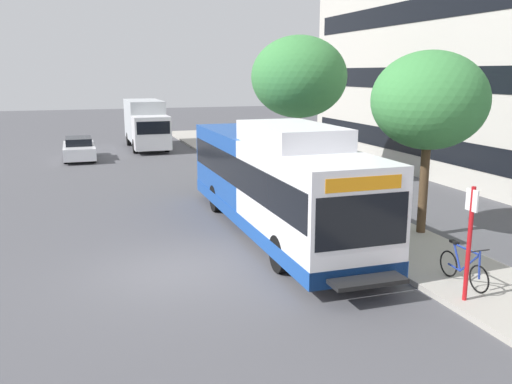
% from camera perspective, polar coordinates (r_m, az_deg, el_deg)
% --- Properties ---
extents(ground_plane, '(120.00, 120.00, 0.00)m').
position_cam_1_polar(ground_plane, '(22.33, -12.32, -1.27)').
color(ground_plane, '#4C4C51').
extents(sidewalk_curb, '(3.00, 56.00, 0.14)m').
position_cam_1_polar(sidewalk_curb, '(22.24, 6.49, -0.93)').
color(sidewalk_curb, '#A8A399').
rests_on(sidewalk_curb, ground).
extents(transit_bus, '(2.58, 12.25, 3.65)m').
position_cam_1_polar(transit_bus, '(17.71, 1.96, 1.14)').
color(transit_bus, white).
rests_on(transit_bus, ground).
extents(bus_stop_sign_pole, '(0.10, 0.36, 2.60)m').
position_cam_1_polar(bus_stop_sign_pole, '(12.92, 21.31, -4.21)').
color(bus_stop_sign_pole, red).
rests_on(bus_stop_sign_pole, sidewalk_curb).
extents(bicycle_parked, '(0.52, 1.76, 1.02)m').
position_cam_1_polar(bicycle_parked, '(14.17, 20.76, -7.35)').
color(bicycle_parked, black).
rests_on(bicycle_parked, sidewalk_curb).
extents(street_tree_near_stop, '(3.53, 3.53, 5.67)m').
position_cam_1_polar(street_tree_near_stop, '(17.71, 17.56, 9.02)').
color(street_tree_near_stop, '#4C3823').
rests_on(street_tree_near_stop, sidewalk_curb).
extents(street_tree_mid_block, '(4.44, 4.44, 6.68)m').
position_cam_1_polar(street_tree_mid_block, '(26.03, 4.49, 11.82)').
color(street_tree_mid_block, '#4C3823').
rests_on(street_tree_mid_block, sidewalk_curb).
extents(parked_car_far_lane, '(1.80, 4.50, 1.33)m').
position_cam_1_polar(parked_car_far_lane, '(34.65, -17.90, 4.31)').
color(parked_car_far_lane, silver).
rests_on(parked_car_far_lane, ground).
extents(box_truck_background, '(2.32, 7.01, 3.25)m').
position_cam_1_polar(box_truck_background, '(38.58, -11.36, 7.04)').
color(box_truck_background, silver).
rests_on(box_truck_background, ground).
extents(lattice_comm_tower, '(1.10, 1.10, 26.52)m').
position_cam_1_polar(lattice_comm_tower, '(50.24, 15.20, 16.05)').
color(lattice_comm_tower, '#B7B7BC').
rests_on(lattice_comm_tower, ground).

